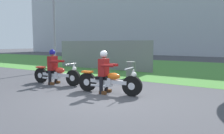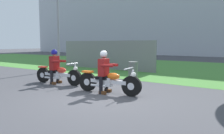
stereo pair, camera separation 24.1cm
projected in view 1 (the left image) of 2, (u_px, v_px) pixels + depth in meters
name	position (u px, v px, depth m)	size (l,w,h in m)	color
ground	(101.00, 99.00, 6.49)	(120.00, 120.00, 0.00)	#424247
grass_verge	(185.00, 69.00, 14.37)	(60.00, 12.00, 0.01)	#478438
stadium_facade	(204.00, 8.00, 30.77)	(63.82, 8.00, 13.17)	#B2B7C1
motorcycle_lead	(109.00, 82.00, 7.14)	(2.26, 0.66, 0.88)	black
rider_lead	(104.00, 68.00, 7.17)	(0.58, 0.50, 1.40)	black
motorcycle_follow	(57.00, 75.00, 8.78)	(2.26, 0.66, 0.87)	black
rider_follow	(53.00, 64.00, 8.81)	(0.58, 0.50, 1.39)	black
streetlight_pole	(55.00, 4.00, 12.81)	(0.96, 0.20, 6.33)	gray
trash_can	(131.00, 70.00, 10.38)	(0.45, 0.45, 0.78)	#595E5B
fence_segment	(101.00, 55.00, 14.09)	(7.00, 0.06, 1.80)	slate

